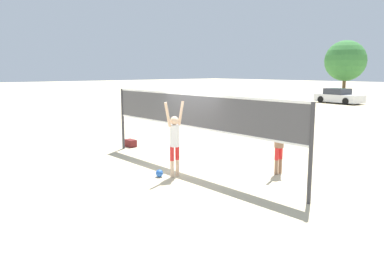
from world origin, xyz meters
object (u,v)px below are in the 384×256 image
volleyball_net (192,115)px  parked_car_near (339,97)px  player_spiker (175,137)px  player_blocker (279,140)px  gear_bag (130,143)px  volleyball (159,173)px  tree_left_cluster (345,61)px

volleyball_net → parked_car_near: volleyball_net is taller
player_spiker → parked_car_near: player_spiker is taller
player_blocker → parked_car_near: 27.42m
volleyball_net → parked_car_near: (-9.00, 26.63, -1.10)m
volleyball_net → gear_bag: volleyball_net is taller
volleyball → parked_car_near: bearing=107.9°
volleyball → gear_bag: size_ratio=0.44×
player_spiker → volleyball: 1.16m
gear_bag → volleyball_net: bearing=-5.6°
player_spiker → tree_left_cluster: (-12.58, 35.01, 3.04)m
volleyball_net → parked_car_near: bearing=108.7°
volleyball_net → player_spiker: bearing=-71.7°
parked_car_near → gear_bag: bearing=-71.0°
player_spiker → tree_left_cluster: tree_left_cluster is taller
volleyball_net → gear_bag: (-4.33, 0.42, -1.59)m
gear_bag → tree_left_cluster: bearing=103.3°
player_blocker → volleyball: player_blocker is taller
player_spiker → parked_car_near: bearing=18.7°
parked_car_near → tree_left_cluster: tree_left_cluster is taller
volleyball_net → player_spiker: size_ratio=3.79×
player_blocker → parked_car_near: size_ratio=0.43×
volleyball_net → volleyball: (0.05, -1.33, -1.63)m
volleyball → tree_left_cluster: size_ratio=0.03×
volleyball → tree_left_cluster: 37.69m
player_spiker → tree_left_cluster: size_ratio=0.34×
volleyball → tree_left_cluster: (-12.32, 35.38, 4.10)m
player_spiker → player_blocker: 3.14m
volleyball_net → parked_car_near: size_ratio=1.79×
tree_left_cluster → gear_bag: bearing=-76.7°
volleyball_net → gear_bag: bearing=174.4°
volleyball → gear_bag: 4.72m
volleyball → gear_bag: gear_bag is taller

